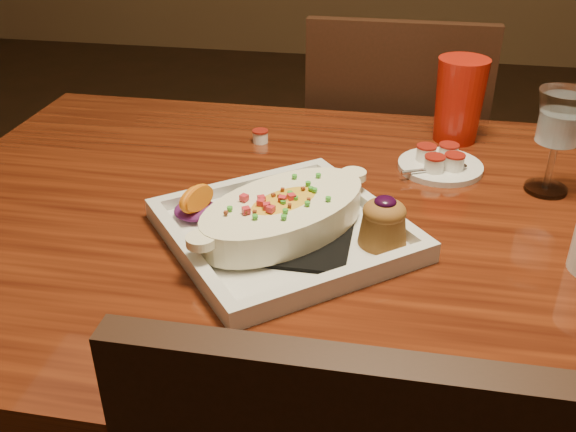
% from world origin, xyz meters
% --- Properties ---
extents(table, '(1.50, 0.90, 0.75)m').
position_xyz_m(table, '(0.00, 0.00, 0.65)').
color(table, maroon).
rests_on(table, floor).
extents(chair_far, '(0.42, 0.42, 0.93)m').
position_xyz_m(chair_far, '(-0.00, 0.63, 0.51)').
color(chair_far, black).
rests_on(chair_far, floor).
extents(plate, '(0.44, 0.44, 0.08)m').
position_xyz_m(plate, '(-0.13, -0.08, 0.78)').
color(plate, white).
rests_on(plate, table).
extents(goblet, '(0.08, 0.08, 0.17)m').
position_xyz_m(goblet, '(0.26, 0.14, 0.87)').
color(goblet, silver).
rests_on(goblet, table).
extents(saucer, '(0.15, 0.15, 0.10)m').
position_xyz_m(saucer, '(0.09, 0.19, 0.76)').
color(saucer, white).
rests_on(saucer, table).
extents(creamer_loose, '(0.03, 0.03, 0.02)m').
position_xyz_m(creamer_loose, '(-0.25, 0.25, 0.76)').
color(creamer_loose, white).
rests_on(creamer_loose, table).
extents(red_tumbler, '(0.09, 0.09, 0.16)m').
position_xyz_m(red_tumbler, '(0.12, 0.33, 0.83)').
color(red_tumbler, red).
rests_on(red_tumbler, table).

